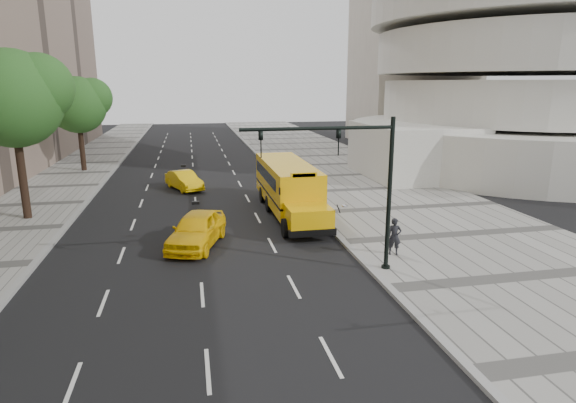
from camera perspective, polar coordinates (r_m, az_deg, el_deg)
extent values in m
plane|color=black|center=(27.98, -8.70, -2.20)|extent=(140.00, 140.00, 0.00)
cube|color=gray|center=(30.89, 14.10, -0.79)|extent=(12.00, 140.00, 0.15)
cube|color=gray|center=(29.61, -30.50, -2.96)|extent=(6.00, 140.00, 0.15)
cube|color=gray|center=(28.85, 3.27, -1.42)|extent=(0.30, 140.00, 0.15)
cube|color=gray|center=(28.76, -24.85, -2.76)|extent=(0.30, 140.00, 0.15)
cylinder|color=silver|center=(51.73, 25.76, 6.20)|extent=(32.00, 32.00, 4.00)
cylinder|color=silver|center=(51.45, 26.24, 10.72)|extent=(26.00, 26.00, 3.60)
cylinder|color=silver|center=(51.49, 26.76, 15.37)|extent=(27.60, 27.60, 3.60)
cylinder|color=silver|center=(51.88, 27.29, 19.98)|extent=(29.20, 29.20, 3.60)
cube|color=beige|center=(68.24, 14.97, 21.70)|extent=(14.00, 12.00, 35.00)
cube|color=silver|center=(41.49, 14.62, 5.84)|extent=(8.00, 10.00, 4.40)
cylinder|color=black|center=(30.85, -29.05, 3.50)|extent=(0.44, 0.44, 6.09)
sphere|color=#21501A|center=(30.51, -29.89, 10.53)|extent=(5.31, 5.31, 5.31)
sphere|color=#21501A|center=(30.41, -27.43, 11.94)|extent=(3.72, 3.72, 3.72)
cylinder|color=black|center=(46.19, -23.28, 6.44)|extent=(0.44, 0.44, 5.20)
sphere|color=#21501A|center=(45.95, -23.67, 10.45)|extent=(4.83, 4.83, 4.83)
sphere|color=#21501A|center=(46.00, -22.17, 11.34)|extent=(3.38, 3.38, 3.38)
sphere|color=#21501A|center=(45.79, -24.92, 9.81)|extent=(3.14, 3.14, 3.14)
cube|color=#ECAD06|center=(29.31, -0.15, 2.26)|extent=(2.50, 9.00, 2.45)
cube|color=#ECAD06|center=(24.25, 2.43, -1.86)|extent=(2.20, 2.00, 1.10)
cube|color=black|center=(23.59, 2.93, -3.71)|extent=(2.38, 0.25, 0.35)
cube|color=black|center=(29.42, -0.14, 1.26)|extent=(2.52, 9.00, 0.12)
cube|color=black|center=(24.97, 1.87, 1.33)|extent=(2.05, 0.10, 0.90)
cube|color=black|center=(29.70, -0.34, 3.35)|extent=(2.52, 7.50, 0.70)
cube|color=#ECAD06|center=(24.80, 1.89, 3.13)|extent=(1.40, 0.12, 0.28)
ellipsoid|color=silver|center=(23.16, 6.94, -0.65)|extent=(0.32, 0.32, 0.14)
cylinder|color=black|center=(23.34, 6.20, -1.03)|extent=(0.36, 0.47, 0.58)
cylinder|color=black|center=(24.46, -0.32, -3.17)|extent=(0.30, 1.00, 1.00)
cylinder|color=black|center=(24.98, 4.77, -2.85)|extent=(0.30, 1.00, 1.00)
cylinder|color=black|center=(29.39, -2.30, -0.26)|extent=(0.30, 1.00, 1.00)
cylinder|color=black|center=(29.83, 1.98, -0.05)|extent=(0.30, 1.00, 1.00)
cylinder|color=black|center=(31.80, -3.03, 0.81)|extent=(0.30, 1.00, 1.00)
cylinder|color=black|center=(32.20, 0.95, 1.00)|extent=(0.30, 1.00, 1.00)
imported|color=yellow|center=(23.54, -10.77, -3.27)|extent=(3.41, 5.25, 1.66)
imported|color=yellow|center=(36.38, -12.22, 2.47)|extent=(2.95, 4.38, 1.36)
imported|color=black|center=(22.08, 12.50, -4.08)|extent=(0.70, 0.55, 1.67)
cylinder|color=black|center=(19.80, 11.91, 0.54)|extent=(0.18, 0.18, 6.40)
cylinder|color=black|center=(20.71, 11.48, -7.77)|extent=(0.36, 0.36, 0.25)
cylinder|color=black|center=(18.37, 3.62, 8.64)|extent=(6.00, 0.14, 0.14)
imported|color=black|center=(18.65, 5.99, 6.97)|extent=(0.16, 0.20, 1.00)
imported|color=black|center=(17.98, -3.24, 6.77)|extent=(0.16, 0.20, 1.00)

